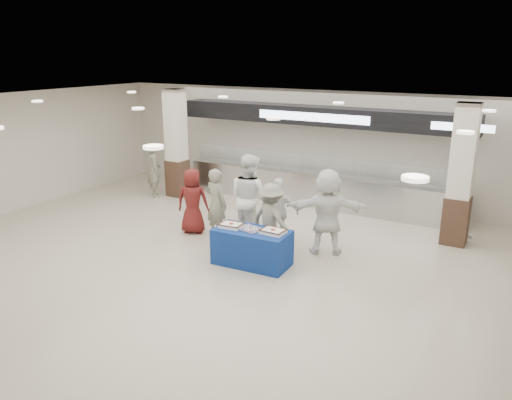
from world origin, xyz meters
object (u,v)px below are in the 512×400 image
Objects in this scene: display_table at (252,247)px; cupcake_tray at (250,229)px; civilian_maroon at (193,201)px; soldier_a at (216,203)px; soldier_bg at (154,170)px; sheet_cake_right at (273,231)px; chef_tall at (249,198)px; chef_short at (279,211)px; sheet_cake_left at (231,225)px; civilian_white at (327,212)px; soldier_b at (272,220)px.

display_table is 0.41m from cupcake_tray.
civilian_maroon is 0.95× the size of soldier_a.
soldier_bg is at bearing 147.35° from display_table.
cupcake_tray is at bearing -170.94° from sheet_cake_right.
display_table is 0.63m from sheet_cake_right.
display_table is 0.93× the size of soldier_a.
chef_tall is at bearing 169.14° from civilian_maroon.
civilian_maroon is 1.03× the size of chef_short.
soldier_a reaches higher than sheet_cake_left.
soldier_a is (-1.50, 0.98, 0.05)m from cupcake_tray.
cupcake_tray is 1.77m from civilian_white.
soldier_b is at bearing 51.79° from sheet_cake_left.
civilian_white reaches higher than soldier_a.
display_table is at bearing 138.34° from chef_tall.
display_table is 2.43m from civilian_maroon.
sheet_cake_left is 0.91m from soldier_b.
cupcake_tray is 5.88m from soldier_bg.
soldier_b reaches higher than civilian_maroon.
soldier_a is at bearing 155.50° from sheet_cake_right.
sheet_cake_right is at bearing 152.63° from chef_tall.
chef_tall is at bearing 121.24° from cupcake_tray.
display_table is 1.00× the size of chef_short.
cupcake_tray is 1.45m from chef_tall.
civilian_maroon is 1.47m from chef_tall.
civilian_maroon is 1.00× the size of soldier_b.
sheet_cake_left is 1.46m from soldier_a.
soldier_b is (0.16, -0.65, 0.02)m from chef_short.
sheet_cake_left is (-0.46, -0.05, 0.42)m from display_table.
sheet_cake_right is 1.04× the size of cupcake_tray.
sheet_cake_left is 0.29× the size of soldier_bg.
soldier_b reaches higher than display_table.
soldier_b is at bearing 9.44° from civilian_white.
soldier_a is 1.08× the size of chef_short.
cupcake_tray is at bearing -168.60° from soldier_bg.
chef_tall reaches higher than sheet_cake_right.
sheet_cake_right is at bearing 9.06° from cupcake_tray.
cupcake_tray is 0.29× the size of soldier_b.
sheet_cake_right is 0.30× the size of soldier_b.
civilian_white is at bearing -160.08° from chef_tall.
civilian_maroon is at bearing 150.08° from sheet_cake_left.
chef_tall is (1.43, 0.25, 0.23)m from civilian_maroon.
civilian_white is (2.61, 0.38, 0.11)m from soldier_a.
civilian_maroon is at bearing 153.77° from display_table.
chef_tall is (-0.74, 1.23, 0.24)m from cupcake_tray.
civilian_white is (1.15, 0.03, 0.18)m from chef_short.
soldier_bg is (-5.09, 2.94, 0.04)m from cupcake_tray.
chef_tall is 0.76m from chef_short.
display_table is at bearing 159.62° from soldier_a.
soldier_b is (2.30, -0.28, 0.00)m from civilian_maroon.
cupcake_tray reaches higher than display_table.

